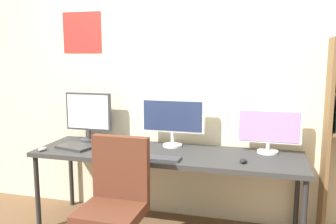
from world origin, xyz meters
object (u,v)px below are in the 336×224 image
office_chair (115,218)px  coffee_mug (122,147)px  mouse_left_side (243,161)px  desk (167,157)px  keyboard_main (159,158)px  monitor_center (173,119)px  mouse_right_side (42,149)px  laptop_closed (76,147)px  monitor_right (269,129)px  monitor_left (89,115)px

office_chair → coffee_mug: (-0.17, 0.58, 0.38)m
mouse_left_side → desk: bearing=168.3°
keyboard_main → mouse_left_side: mouse_left_side is taller
office_chair → monitor_center: size_ratio=1.65×
monitor_center → coffee_mug: 0.53m
monitor_center → mouse_right_side: 1.20m
office_chair → laptop_closed: 0.93m
office_chair → monitor_center: bearing=76.5°
monitor_right → laptop_closed: 1.74m
office_chair → mouse_right_side: size_ratio=10.31×
desk → keyboard_main: 0.24m
monitor_left → monitor_right: 1.72m
monitor_left → monitor_right: (1.72, -0.00, -0.05)m
coffee_mug → monitor_right: bearing=13.6°
mouse_left_side → laptop_closed: 1.51m
monitor_left → monitor_right: monitor_left is taller
desk → mouse_right_side: bearing=-167.3°
monitor_left → desk: bearing=-13.9°
office_chair → monitor_left: bearing=126.5°
monitor_right → keyboard_main: 0.99m
monitor_center → mouse_left_side: monitor_center is taller
monitor_center → mouse_left_side: size_ratio=6.24×
coffee_mug → laptop_closed: bearing=179.3°
desk → mouse_left_side: (0.67, -0.14, 0.06)m
mouse_left_side → keyboard_main: bearing=-172.2°
desk → office_chair: 0.75m
monitor_right → office_chair: bearing=-140.6°
monitor_left → keyboard_main: monitor_left is taller
monitor_left → keyboard_main: size_ratio=1.37×
mouse_right_side → desk: bearing=12.7°
monitor_right → mouse_left_side: (-0.19, -0.35, -0.19)m
monitor_left → monitor_center: size_ratio=0.80×
monitor_center → mouse_left_side: bearing=-27.6°
monitor_left → laptop_closed: bearing=-86.7°
monitor_right → laptop_closed: (-1.70, -0.29, -0.20)m
laptop_closed → keyboard_main: bearing=5.3°
monitor_right → coffee_mug: (-1.24, -0.30, -0.17)m
monitor_center → laptop_closed: (-0.84, -0.29, -0.25)m
coffee_mug → office_chair: bearing=-73.1°
monitor_right → keyboard_main: size_ratio=1.57×
office_chair → monitor_center: 1.08m
desk → laptop_closed: laptop_closed is taller
desk → monitor_right: monitor_right is taller
office_chair → laptop_closed: office_chair is taller
mouse_left_side → laptop_closed: mouse_left_side is taller
office_chair → coffee_mug: 0.71m
monitor_left → mouse_left_side: 1.59m
keyboard_main → coffee_mug: 0.41m
keyboard_main → mouse_right_side: bearing=-179.3°
mouse_left_side → coffee_mug: size_ratio=0.91×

